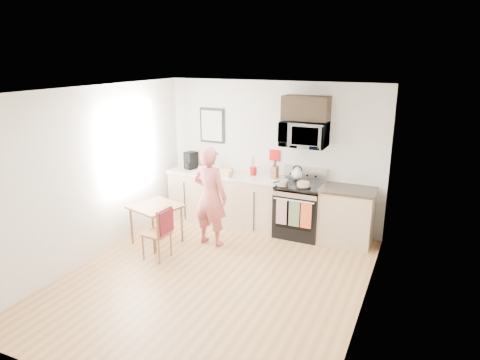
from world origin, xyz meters
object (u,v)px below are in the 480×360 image
at_px(range, 299,211).
at_px(cake, 303,185).
at_px(dining_table, 156,210).
at_px(microwave, 304,134).
at_px(chair, 162,227).
at_px(person, 210,196).

height_order(range, cake, range).
bearing_deg(dining_table, microwave, 34.51).
bearing_deg(microwave, chair, -130.53).
distance_m(chair, cake, 2.38).
xyz_separation_m(dining_table, chair, (0.44, -0.47, -0.04)).
relative_size(microwave, chair, 0.90).
height_order(person, cake, person).
distance_m(person, cake, 1.55).
bearing_deg(dining_table, person, 23.25).
xyz_separation_m(person, dining_table, (-0.82, -0.35, -0.24)).
xyz_separation_m(microwave, person, (-1.22, -1.05, -0.94)).
bearing_deg(microwave, person, -139.29).
relative_size(person, chair, 1.96).
relative_size(range, dining_table, 1.53).
bearing_deg(cake, dining_table, -151.51).
height_order(range, microwave, microwave).
bearing_deg(person, chair, 69.22).
bearing_deg(dining_table, chair, -46.46).
distance_m(range, cake, 0.55).
bearing_deg(chair, person, 68.35).
bearing_deg(microwave, cake, -69.82).
xyz_separation_m(microwave, dining_table, (-2.04, -1.41, -1.18)).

